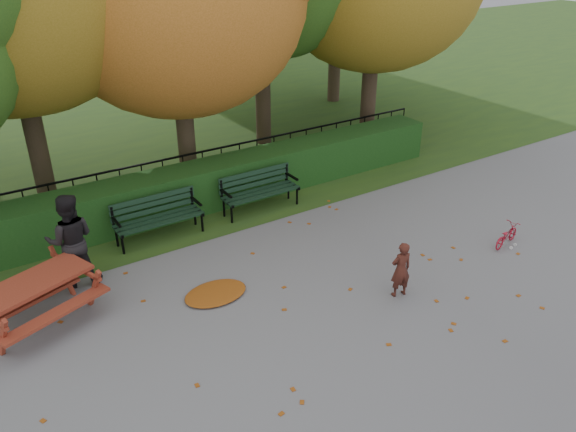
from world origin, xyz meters
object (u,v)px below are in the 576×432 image
bench_right (259,188)px  bicycle (506,235)px  bench_left (157,214)px  child (401,269)px  picnic_table (33,291)px  adult (71,240)px

bench_right → bicycle: 5.32m
bench_left → child: 5.04m
bench_left → picnic_table: bearing=-148.9°
bench_left → bicycle: bench_left is taller
adult → bicycle: bearing=173.5°
bench_right → bicycle: bench_right is taller
child → bicycle: size_ratio=1.24×
bench_right → bicycle: size_ratio=2.14×
child → bench_right: bearing=-74.5°
bench_left → bicycle: size_ratio=2.14×
bench_right → adult: (-4.25, -0.80, 0.35)m
bicycle → picnic_table: bearing=61.4°
bench_right → bicycle: (3.33, -4.13, -0.30)m
picnic_table → bicycle: size_ratio=2.62×
picnic_table → adult: size_ratio=1.27×
picnic_table → child: child is taller
bench_right → picnic_table: 5.34m
bench_left → bicycle: 7.07m
child → adult: 5.74m
bench_left → adult: 2.05m
adult → bench_left: bearing=-139.4°
adult → bicycle: size_ratio=2.07×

